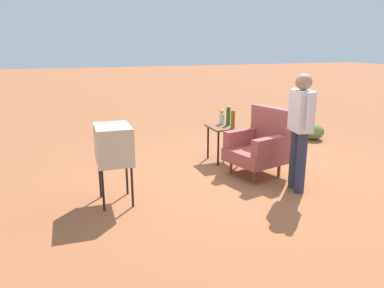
# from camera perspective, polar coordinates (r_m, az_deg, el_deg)

# --- Properties ---
(ground_plane) EXTENTS (60.00, 60.00, 0.00)m
(ground_plane) POSITION_cam_1_polar(r_m,az_deg,el_deg) (6.13, 8.34, -4.21)
(ground_plane) COLOR #A05B38
(armchair) EXTENTS (0.93, 0.94, 1.06)m
(armchair) POSITION_cam_1_polar(r_m,az_deg,el_deg) (5.92, 10.52, 0.05)
(armchair) COLOR brown
(armchair) RESTS_ON ground
(side_table) EXTENTS (0.56, 0.56, 0.63)m
(side_table) POSITION_cam_1_polar(r_m,az_deg,el_deg) (6.51, 5.10, 1.97)
(side_table) COLOR black
(side_table) RESTS_ON ground
(tv_on_stand) EXTENTS (0.61, 0.47, 1.03)m
(tv_on_stand) POSITION_cam_1_polar(r_m,az_deg,el_deg) (4.78, -12.00, -0.11)
(tv_on_stand) COLOR black
(tv_on_stand) RESTS_ON ground
(person_standing) EXTENTS (0.56, 0.28, 1.64)m
(person_standing) POSITION_cam_1_polar(r_m,az_deg,el_deg) (5.26, 16.39, 2.74)
(person_standing) COLOR #2D3347
(person_standing) RESTS_ON ground
(bottle_wine_green) EXTENTS (0.07, 0.07, 0.32)m
(bottle_wine_green) POSITION_cam_1_polar(r_m,az_deg,el_deg) (6.54, 5.66, 4.29)
(bottle_wine_green) COLOR #1E5623
(bottle_wine_green) RESTS_ON side_table
(bottle_tall_amber) EXTENTS (0.07, 0.07, 0.30)m
(bottle_tall_amber) POSITION_cam_1_polar(r_m,az_deg,el_deg) (6.31, 6.33, 3.78)
(bottle_tall_amber) COLOR brown
(bottle_tall_amber) RESTS_ON side_table
(flower_vase) EXTENTS (0.15, 0.10, 0.27)m
(flower_vase) POSITION_cam_1_polar(r_m,az_deg,el_deg) (6.63, 4.62, 4.36)
(flower_vase) COLOR silver
(flower_vase) RESTS_ON side_table
(shrub_mid) EXTENTS (0.46, 0.46, 0.35)m
(shrub_mid) POSITION_cam_1_polar(r_m,az_deg,el_deg) (8.48, 18.19, 1.86)
(shrub_mid) COLOR olive
(shrub_mid) RESTS_ON ground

